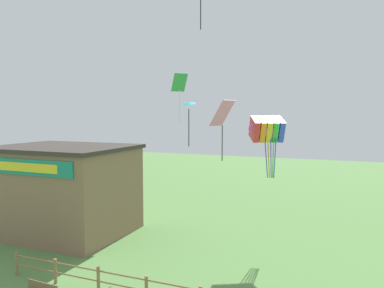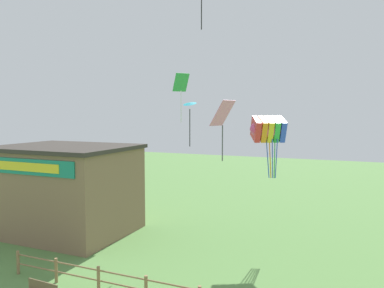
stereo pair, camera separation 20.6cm
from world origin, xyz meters
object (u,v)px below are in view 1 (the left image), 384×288
(seaside_building, at_px, (64,189))
(kite_cyan_delta, at_px, (189,107))
(kite_green_diamond, at_px, (179,87))
(kite_pink_diamond, at_px, (222,117))
(kite_rainbow_parafoil, at_px, (267,129))

(seaside_building, distance_m, kite_cyan_delta, 10.17)
(kite_cyan_delta, relative_size, kite_green_diamond, 0.81)
(kite_cyan_delta, bearing_deg, kite_green_diamond, 122.73)
(kite_pink_diamond, relative_size, kite_cyan_delta, 1.11)
(kite_pink_diamond, bearing_deg, kite_rainbow_parafoil, 82.81)
(seaside_building, distance_m, kite_green_diamond, 9.81)
(kite_rainbow_parafoil, relative_size, kite_cyan_delta, 1.51)
(kite_rainbow_parafoil, height_order, kite_pink_diamond, kite_pink_diamond)
(kite_pink_diamond, distance_m, kite_cyan_delta, 3.73)
(kite_cyan_delta, height_order, kite_green_diamond, kite_green_diamond)
(kite_pink_diamond, distance_m, kite_green_diamond, 7.17)
(seaside_building, bearing_deg, kite_cyan_delta, -2.05)
(kite_pink_diamond, height_order, kite_green_diamond, kite_green_diamond)
(kite_cyan_delta, bearing_deg, kite_rainbow_parafoil, 46.12)
(seaside_building, height_order, kite_pink_diamond, kite_pink_diamond)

